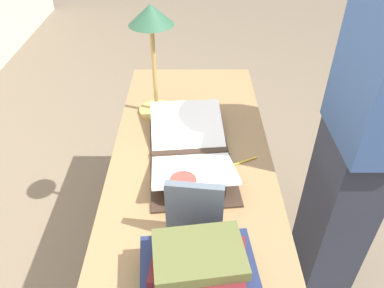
{
  "coord_description": "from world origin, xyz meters",
  "views": [
    {
      "loc": [
        -0.98,
        0.0,
        1.61
      ],
      "look_at": [
        0.05,
        0.0,
        0.8
      ],
      "focal_mm": 35.0,
      "sensor_mm": 36.0,
      "label": 1
    }
  ],
  "objects_px": {
    "open_book": "(191,150)",
    "book_stack_tall": "(200,271)",
    "coffee_mug": "(185,192)",
    "person_reader": "(364,131)",
    "book_standing_upright": "(196,212)",
    "reading_lamp": "(153,32)",
    "pencil": "(239,163)"
  },
  "relations": [
    {
      "from": "reading_lamp",
      "to": "person_reader",
      "type": "relative_size",
      "value": 0.28
    },
    {
      "from": "book_stack_tall",
      "to": "pencil",
      "type": "relative_size",
      "value": 2.11
    },
    {
      "from": "book_standing_upright",
      "to": "coffee_mug",
      "type": "distance_m",
      "value": 0.14
    },
    {
      "from": "open_book",
      "to": "pencil",
      "type": "height_order",
      "value": "open_book"
    },
    {
      "from": "pencil",
      "to": "reading_lamp",
      "type": "bearing_deg",
      "value": 42.31
    },
    {
      "from": "open_book",
      "to": "reading_lamp",
      "type": "bearing_deg",
      "value": 20.57
    },
    {
      "from": "coffee_mug",
      "to": "book_stack_tall",
      "type": "bearing_deg",
      "value": -172.06
    },
    {
      "from": "open_book",
      "to": "reading_lamp",
      "type": "height_order",
      "value": "reading_lamp"
    },
    {
      "from": "open_book",
      "to": "book_stack_tall",
      "type": "relative_size",
      "value": 1.89
    },
    {
      "from": "book_stack_tall",
      "to": "coffee_mug",
      "type": "relative_size",
      "value": 2.76
    },
    {
      "from": "coffee_mug",
      "to": "person_reader",
      "type": "height_order",
      "value": "person_reader"
    },
    {
      "from": "book_stack_tall",
      "to": "reading_lamp",
      "type": "relative_size",
      "value": 0.66
    },
    {
      "from": "coffee_mug",
      "to": "pencil",
      "type": "height_order",
      "value": "coffee_mug"
    },
    {
      "from": "open_book",
      "to": "pencil",
      "type": "xyz_separation_m",
      "value": [
        -0.05,
        -0.17,
        -0.02
      ]
    },
    {
      "from": "open_book",
      "to": "book_stack_tall",
      "type": "height_order",
      "value": "book_stack_tall"
    },
    {
      "from": "open_book",
      "to": "pencil",
      "type": "relative_size",
      "value": 4.0
    },
    {
      "from": "book_standing_upright",
      "to": "coffee_mug",
      "type": "height_order",
      "value": "book_standing_upright"
    },
    {
      "from": "pencil",
      "to": "coffee_mug",
      "type": "bearing_deg",
      "value": 134.82
    },
    {
      "from": "coffee_mug",
      "to": "pencil",
      "type": "bearing_deg",
      "value": -45.18
    },
    {
      "from": "book_standing_upright",
      "to": "reading_lamp",
      "type": "distance_m",
      "value": 0.73
    },
    {
      "from": "open_book",
      "to": "pencil",
      "type": "bearing_deg",
      "value": -111.88
    },
    {
      "from": "open_book",
      "to": "coffee_mug",
      "type": "xyz_separation_m",
      "value": [
        -0.24,
        0.02,
        0.02
      ]
    },
    {
      "from": "book_stack_tall",
      "to": "reading_lamp",
      "type": "height_order",
      "value": "reading_lamp"
    },
    {
      "from": "reading_lamp",
      "to": "coffee_mug",
      "type": "relative_size",
      "value": 4.17
    },
    {
      "from": "book_standing_upright",
      "to": "pencil",
      "type": "relative_size",
      "value": 1.42
    },
    {
      "from": "reading_lamp",
      "to": "coffee_mug",
      "type": "height_order",
      "value": "reading_lamp"
    },
    {
      "from": "book_stack_tall",
      "to": "coffee_mug",
      "type": "xyz_separation_m",
      "value": [
        0.29,
        0.04,
        -0.02
      ]
    },
    {
      "from": "book_standing_upright",
      "to": "person_reader",
      "type": "distance_m",
      "value": 0.71
    },
    {
      "from": "open_book",
      "to": "book_stack_tall",
      "type": "bearing_deg",
      "value": 177.18
    },
    {
      "from": "reading_lamp",
      "to": "pencil",
      "type": "relative_size",
      "value": 3.19
    },
    {
      "from": "reading_lamp",
      "to": "person_reader",
      "type": "height_order",
      "value": "person_reader"
    },
    {
      "from": "book_standing_upright",
      "to": "open_book",
      "type": "bearing_deg",
      "value": 8.9
    }
  ]
}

